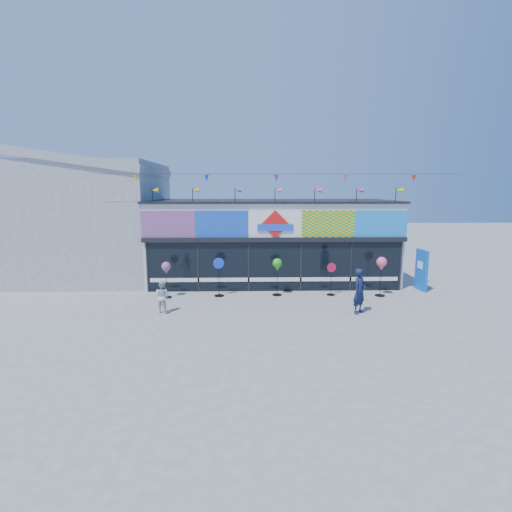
{
  "coord_description": "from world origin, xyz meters",
  "views": [
    {
      "loc": [
        -1.3,
        -14.49,
        4.67
      ],
      "look_at": [
        -0.9,
        2.0,
        1.88
      ],
      "focal_mm": 28.0,
      "sensor_mm": 36.0,
      "label": 1
    }
  ],
  "objects_px": {
    "spinner_1": "(219,276)",
    "child": "(162,296)",
    "spinner_4": "(382,265)",
    "adult_man": "(360,291)",
    "blue_sign": "(421,270)",
    "spinner_2": "(277,266)",
    "spinner_0": "(166,269)",
    "spinner_3": "(331,278)"
  },
  "relations": [
    {
      "from": "blue_sign",
      "to": "spinner_2",
      "type": "height_order",
      "value": "blue_sign"
    },
    {
      "from": "adult_man",
      "to": "child",
      "type": "xyz_separation_m",
      "value": [
        -7.48,
        0.29,
        -0.23
      ]
    },
    {
      "from": "blue_sign",
      "to": "spinner_2",
      "type": "relative_size",
      "value": 1.14
    },
    {
      "from": "spinner_4",
      "to": "adult_man",
      "type": "relative_size",
      "value": 1.02
    },
    {
      "from": "spinner_0",
      "to": "spinner_2",
      "type": "xyz_separation_m",
      "value": [
        4.81,
        0.27,
        0.06
      ]
    },
    {
      "from": "blue_sign",
      "to": "spinner_1",
      "type": "xyz_separation_m",
      "value": [
        -9.32,
        -0.84,
        -0.05
      ]
    },
    {
      "from": "spinner_3",
      "to": "spinner_4",
      "type": "xyz_separation_m",
      "value": [
        2.14,
        -0.2,
        0.63
      ]
    },
    {
      "from": "spinner_4",
      "to": "blue_sign",
      "type": "bearing_deg",
      "value": 23.87
    },
    {
      "from": "spinner_3",
      "to": "child",
      "type": "distance_m",
      "value": 7.35
    },
    {
      "from": "spinner_0",
      "to": "spinner_4",
      "type": "xyz_separation_m",
      "value": [
        9.34,
        0.04,
        0.13
      ]
    },
    {
      "from": "spinner_2",
      "to": "spinner_4",
      "type": "distance_m",
      "value": 4.54
    },
    {
      "from": "blue_sign",
      "to": "spinner_2",
      "type": "bearing_deg",
      "value": -177.62
    },
    {
      "from": "spinner_1",
      "to": "child",
      "type": "relative_size",
      "value": 1.36
    },
    {
      "from": "blue_sign",
      "to": "spinner_0",
      "type": "xyz_separation_m",
      "value": [
        -11.56,
        -1.02,
        0.31
      ]
    },
    {
      "from": "spinner_1",
      "to": "adult_man",
      "type": "distance_m",
      "value": 6.05
    },
    {
      "from": "spinner_2",
      "to": "spinner_4",
      "type": "relative_size",
      "value": 0.95
    },
    {
      "from": "spinner_3",
      "to": "spinner_1",
      "type": "bearing_deg",
      "value": -179.35
    },
    {
      "from": "blue_sign",
      "to": "spinner_4",
      "type": "relative_size",
      "value": 1.09
    },
    {
      "from": "blue_sign",
      "to": "spinner_1",
      "type": "bearing_deg",
      "value": -178.85
    },
    {
      "from": "spinner_1",
      "to": "spinner_4",
      "type": "xyz_separation_m",
      "value": [
        7.1,
        -0.15,
        0.49
      ]
    },
    {
      "from": "spinner_4",
      "to": "child",
      "type": "bearing_deg",
      "value": -166.68
    },
    {
      "from": "spinner_4",
      "to": "adult_man",
      "type": "height_order",
      "value": "spinner_4"
    },
    {
      "from": "spinner_1",
      "to": "spinner_4",
      "type": "bearing_deg",
      "value": -1.18
    },
    {
      "from": "spinner_2",
      "to": "child",
      "type": "xyz_separation_m",
      "value": [
        -4.57,
        -2.38,
        -0.7
      ]
    },
    {
      "from": "spinner_3",
      "to": "spinner_4",
      "type": "height_order",
      "value": "spinner_4"
    },
    {
      "from": "blue_sign",
      "to": "spinner_2",
      "type": "xyz_separation_m",
      "value": [
        -6.75,
        -0.75,
        0.37
      ]
    },
    {
      "from": "spinner_0",
      "to": "spinner_3",
      "type": "distance_m",
      "value": 7.22
    },
    {
      "from": "spinner_2",
      "to": "adult_man",
      "type": "xyz_separation_m",
      "value": [
        2.91,
        -2.67,
        -0.47
      ]
    },
    {
      "from": "child",
      "to": "spinner_0",
      "type": "bearing_deg",
      "value": -61.87
    },
    {
      "from": "spinner_2",
      "to": "spinner_3",
      "type": "distance_m",
      "value": 2.46
    },
    {
      "from": "spinner_0",
      "to": "adult_man",
      "type": "relative_size",
      "value": 0.92
    },
    {
      "from": "spinner_2",
      "to": "adult_man",
      "type": "relative_size",
      "value": 0.97
    },
    {
      "from": "spinner_1",
      "to": "spinner_2",
      "type": "bearing_deg",
      "value": 1.87
    },
    {
      "from": "spinner_0",
      "to": "child",
      "type": "relative_size",
      "value": 1.25
    },
    {
      "from": "spinner_1",
      "to": "spinner_2",
      "type": "xyz_separation_m",
      "value": [
        2.56,
        0.08,
        0.42
      ]
    },
    {
      "from": "spinner_0",
      "to": "adult_man",
      "type": "height_order",
      "value": "adult_man"
    },
    {
      "from": "spinner_1",
      "to": "spinner_2",
      "type": "relative_size",
      "value": 1.03
    },
    {
      "from": "spinner_2",
      "to": "spinner_3",
      "type": "bearing_deg",
      "value": -0.65
    },
    {
      "from": "blue_sign",
      "to": "spinner_3",
      "type": "relative_size",
      "value": 1.31
    },
    {
      "from": "spinner_1",
      "to": "blue_sign",
      "type": "bearing_deg",
      "value": 5.12
    },
    {
      "from": "blue_sign",
      "to": "spinner_0",
      "type": "relative_size",
      "value": 1.2
    },
    {
      "from": "spinner_0",
      "to": "spinner_3",
      "type": "relative_size",
      "value": 1.09
    }
  ]
}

